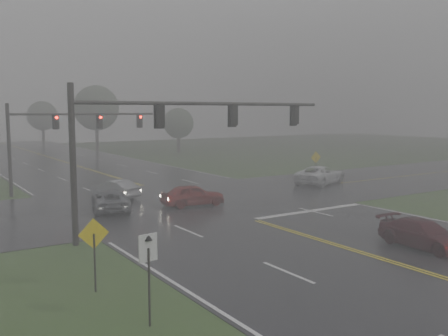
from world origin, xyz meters
TOP-DOWN VIEW (x-y plane):
  - main_road at (0.00, 20.00)m, footprint 18.00×160.00m
  - cross_street at (0.00, 22.00)m, footprint 120.00×14.00m
  - stop_bar at (4.50, 14.40)m, footprint 8.50×0.50m
  - sedan_maroon at (3.01, 5.35)m, footprint 1.87×4.40m
  - sedan_red at (-0.81, 20.00)m, footprint 4.37×2.21m
  - sedan_silver at (-4.05, 25.59)m, footprint 2.60×4.24m
  - car_grey at (-5.95, 21.43)m, footprint 3.34×5.05m
  - pickup_white at (13.28, 22.70)m, footprint 6.09×4.28m
  - signal_gantry_near at (-5.49, 14.52)m, footprint 15.02×0.33m
  - signal_gantry_far at (-6.67, 30.41)m, footprint 11.55×0.35m
  - sign_diamond_west at (-11.42, 8.11)m, footprint 1.08×0.09m
  - sign_arrow_white at (-11.01, 4.52)m, footprint 0.61×0.13m
  - sign_diamond_east at (14.55, 24.62)m, footprint 1.09×0.12m
  - tree_ne_a at (8.81, 67.07)m, footprint 6.93×6.93m
  - tree_e_near at (18.42, 58.35)m, footprint 4.56×4.56m
  - tree_n_far at (5.77, 88.57)m, footprint 5.51×5.51m

SIDE VIEW (x-z plane):
  - main_road at x=0.00m, z-range -0.01..0.01m
  - cross_street at x=0.00m, z-range -0.01..0.01m
  - stop_bar at x=4.50m, z-range 0.00..0.00m
  - sedan_maroon at x=3.01m, z-range -0.63..0.63m
  - sedan_red at x=-0.81m, z-range -0.71..0.71m
  - sedan_silver at x=-4.05m, z-range -0.66..0.66m
  - car_grey at x=-5.95m, z-range -0.65..0.65m
  - pickup_white at x=13.28m, z-range -0.77..0.77m
  - sign_diamond_west at x=-11.42m, z-range 0.45..3.05m
  - sign_diamond_east at x=14.55m, z-range 0.46..3.09m
  - sign_arrow_white at x=-11.01m, z-range 0.55..3.29m
  - tree_e_near at x=18.42m, z-range 1.05..7.75m
  - signal_gantry_far at x=-6.67m, z-range 1.36..8.17m
  - tree_n_far at x=5.77m, z-range 1.27..9.37m
  - signal_gantry_near at x=-5.49m, z-range 1.57..9.09m
  - tree_ne_a at x=8.81m, z-range 1.61..11.79m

